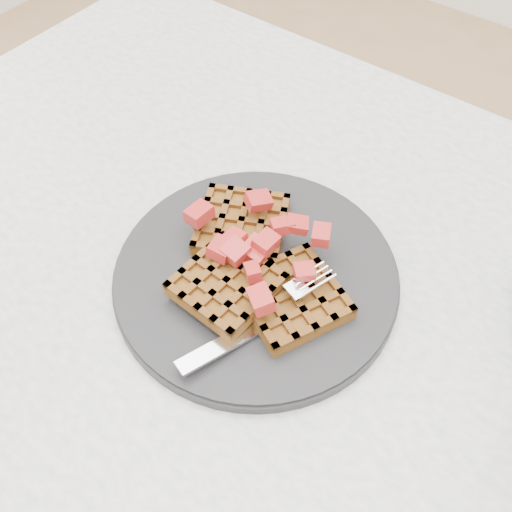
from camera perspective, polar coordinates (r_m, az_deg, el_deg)
name	(u,v)px	position (r m, az deg, el deg)	size (l,w,h in m)	color
ground	(281,506)	(1.27, 2.52, -23.67)	(4.00, 4.00, 0.00)	tan
table	(300,361)	(0.67, 4.44, -10.39)	(1.20, 0.80, 0.75)	silver
plate	(256,275)	(0.58, 0.00, -1.93)	(0.29, 0.29, 0.02)	black
waffles	(254,266)	(0.56, -0.22, -1.04)	(0.22, 0.18, 0.03)	brown
strawberry_pile	(256,247)	(0.55, 0.00, 0.90)	(0.15, 0.15, 0.02)	maroon
fork	(268,317)	(0.54, 1.24, -6.12)	(0.02, 0.18, 0.02)	silver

